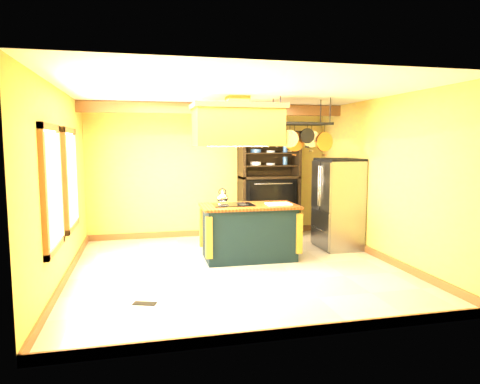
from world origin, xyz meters
name	(u,v)px	position (x,y,z in m)	size (l,w,h in m)	color
floor	(236,268)	(0.00, 0.00, 0.00)	(5.00, 5.00, 0.00)	beige
ceiling	(236,92)	(0.00, 0.00, 2.70)	(5.00, 5.00, 0.00)	white
wall_back	(210,172)	(0.00, 2.50, 1.35)	(5.00, 0.02, 2.70)	gold
wall_front	(292,205)	(0.00, -2.50, 1.35)	(5.00, 0.02, 2.70)	gold
wall_left	(62,186)	(-2.50, 0.00, 1.35)	(0.02, 5.00, 2.70)	gold
wall_right	(383,179)	(2.50, 0.00, 1.35)	(0.02, 5.00, 2.70)	gold
ceiling_beam	(216,109)	(0.00, 1.70, 2.59)	(5.00, 0.15, 0.20)	brown
window_near	(53,188)	(-2.47, -0.80, 1.40)	(0.06, 1.06, 1.56)	brown
window_far	(71,179)	(-2.47, 0.60, 1.40)	(0.06, 1.06, 1.56)	brown
kitchen_island	(249,231)	(0.34, 0.51, 0.47)	(1.62, 0.92, 1.11)	#12272A
range_hood	(237,124)	(0.14, 0.51, 2.26)	(1.49, 0.84, 0.80)	#A67829
pot_rack	(302,131)	(1.25, 0.51, 2.15)	(1.06, 0.48, 0.89)	black
refrigerator	(338,206)	(2.13, 0.88, 0.79)	(0.71, 0.83, 1.63)	gray
hutch	(268,195)	(1.20, 2.26, 0.86)	(1.24, 0.57, 2.20)	black
floor_register	(145,303)	(-1.41, -1.21, 0.01)	(0.28, 0.12, 0.01)	black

